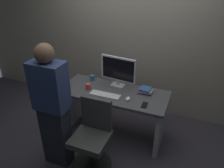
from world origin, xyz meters
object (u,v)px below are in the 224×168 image
Objects in this scene: desk at (113,105)px; cup_near_keyboard at (88,86)px; keyboard at (105,95)px; book_stack at (145,91)px; monitor at (118,70)px; mouse at (128,99)px; office_chair at (93,138)px; person_at_desk at (53,108)px; cell_phone at (145,105)px; cup_by_monitor at (92,78)px.

desk is 18.02× the size of cup_near_keyboard.
keyboard is 0.57m from book_stack.
monitor is 5.40× the size of mouse.
office_chair reaches higher than book_stack.
cup_near_keyboard is at bearing 120.36° from office_chair.
person_at_desk is 1.15m from cell_phone.
monitor is at bearing 35.48° from cup_near_keyboard.
mouse is 0.78m from cup_by_monitor.
office_chair is 0.78m from cup_near_keyboard.
mouse is at bearing -5.81° from cup_near_keyboard.
cup_near_keyboard is 0.88m from cell_phone.
person_at_desk is (-0.47, -0.78, 0.32)m from desk.
mouse reaches higher than keyboard.
mouse is (0.27, -0.32, -0.24)m from monitor.
monitor reaches higher than cup_by_monitor.
desk is 0.52m from book_stack.
monitor is 0.68m from cell_phone.
book_stack reaches higher than cell_phone.
cup_near_keyboard is (-0.30, 0.08, 0.03)m from keyboard.
person_at_desk reaches higher than cup_by_monitor.
cup_near_keyboard is at bearing 164.77° from keyboard.
office_chair reaches higher than cell_phone.
person_at_desk is 3.03× the size of monitor.
monitor is at bearing 141.09° from cell_phone.
office_chair is at bearing -91.27° from desk.
mouse is (0.26, -0.13, 0.24)m from desk.
keyboard is 4.30× the size of mouse.
keyboard is 1.95× the size of book_stack.
monitor reaches higher than mouse.
keyboard is 0.52m from cup_by_monitor.
cell_phone is (0.51, -0.37, -0.25)m from monitor.
cup_by_monitor is (-0.08, 0.28, -0.00)m from cup_near_keyboard.
office_chair reaches higher than cup_by_monitor.
cup_by_monitor is 0.88m from book_stack.
cup_by_monitor is 0.37× the size of book_stack.
person_at_desk is at bearing -165.25° from office_chair.
cup_near_keyboard reaches higher than cell_phone.
book_stack is (0.43, 0.14, 0.26)m from desk.
person_at_desk is 7.43× the size of book_stack.
cup_near_keyboard reaches higher than book_stack.
monitor is at bearing 78.93° from keyboard.
cup_near_keyboard is at bearing -170.29° from desk.
keyboard is at bearing 173.69° from cell_phone.
book_stack is at bearing -5.14° from cup_by_monitor.
desk is 0.52m from monitor.
office_chair is 10.89× the size of cup_near_keyboard.
keyboard is (-0.05, 0.52, 0.33)m from office_chair.
keyboard is 4.98× the size of cup_near_keyboard.
cell_phone is at bearing -7.30° from cup_near_keyboard.
mouse reaches higher than cell_phone.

